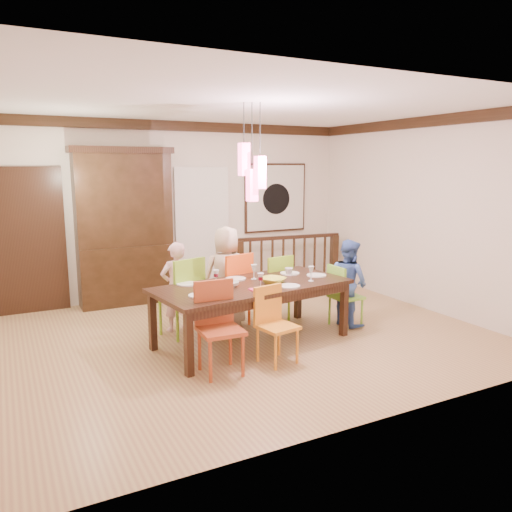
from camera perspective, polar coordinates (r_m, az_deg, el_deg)
name	(u,v)px	position (r m, az deg, el deg)	size (l,w,h in m)	color
floor	(247,335)	(6.58, -1.01, -9.05)	(6.00, 6.00, 0.00)	#A67950
ceiling	(246,105)	(6.26, -1.10, 16.91)	(6.00, 6.00, 0.00)	white
wall_back	(182,210)	(8.56, -8.49, 5.27)	(6.00, 6.00, 0.00)	silver
wall_right	(423,214)	(8.03, 18.59, 4.53)	(5.00, 5.00, 0.00)	silver
crown_molding	(246,112)	(6.25, -1.10, 16.18)	(6.00, 5.00, 0.16)	black
panel_door	(29,243)	(8.11, -24.55, 1.34)	(1.04, 0.07, 2.24)	black
white_doorway	(202,232)	(8.69, -6.16, 2.74)	(0.97, 0.05, 2.22)	silver
painting	(276,198)	(9.25, 2.25, 6.66)	(1.25, 0.06, 1.25)	black
pendant_cluster	(252,172)	(5.96, -0.46, 9.59)	(0.27, 0.21, 1.14)	#F64980
dining_table	(252,290)	(6.14, -0.44, -3.87)	(2.53, 1.40, 0.75)	black
chair_far_left	(180,291)	(6.51, -8.66, -3.94)	(0.58, 0.58, 1.04)	#81BC2A
chair_far_mid	(230,284)	(6.87, -2.98, -3.16)	(0.56, 0.56, 1.02)	#F75517
chair_far_right	(272,283)	(7.08, 1.83, -3.07)	(0.49, 0.49, 0.95)	#86BD25
chair_near_left	(220,323)	(5.27, -4.09, -7.62)	(0.46, 0.46, 0.98)	#A7421E
chair_near_mid	(278,320)	(5.57, 2.49, -7.36)	(0.45, 0.45, 0.86)	orange
chair_end_right	(346,291)	(6.93, 10.27, -4.00)	(0.39, 0.39, 0.85)	#7CC73A
china_hutch	(124,227)	(8.11, -14.80, 3.26)	(1.56, 0.46, 2.47)	black
balustrade	(289,261)	(8.94, 3.74, -0.59)	(2.00, 0.27, 0.96)	black
person_far_left	(176,287)	(6.70, -9.11, -3.50)	(0.44, 0.29, 1.20)	#F7BCC6
person_far_mid	(227,276)	(6.85, -3.35, -2.30)	(0.67, 0.44, 1.37)	beige
person_end_right	(348,282)	(6.99, 10.52, -2.97)	(0.58, 0.45, 1.19)	#4266B9
serving_bowl	(273,280)	(6.15, 1.94, -2.80)	(0.30, 0.30, 0.07)	gold
small_bowl	(231,284)	(5.98, -2.90, -3.24)	(0.20, 0.20, 0.06)	white
cup_left	(221,286)	(5.79, -4.07, -3.47)	(0.13, 0.13, 0.11)	silver
cup_right	(289,271)	(6.61, 3.78, -1.78)	(0.11, 0.11, 0.10)	silver
plate_far_left	(187,284)	(6.15, -7.87, -3.17)	(0.26, 0.26, 0.01)	white
plate_far_mid	(236,279)	(6.37, -2.33, -2.60)	(0.26, 0.26, 0.01)	white
plate_far_right	(290,273)	(6.71, 3.89, -1.97)	(0.26, 0.26, 0.01)	white
plate_near_left	(200,295)	(5.59, -6.41, -4.49)	(0.26, 0.26, 0.01)	white
plate_near_mid	(289,286)	(6.00, 3.82, -3.44)	(0.26, 0.26, 0.01)	white
plate_end_right	(317,275)	(6.62, 6.93, -2.19)	(0.26, 0.26, 0.01)	white
wine_glass_a	(216,278)	(6.05, -4.59, -2.48)	(0.08, 0.08, 0.19)	#590C19
wine_glass_b	(254,272)	(6.36, -0.24, -1.83)	(0.08, 0.08, 0.19)	silver
wine_glass_c	(261,281)	(5.85, 0.54, -2.87)	(0.08, 0.08, 0.19)	#590C19
wine_glass_d	(311,274)	(6.29, 6.32, -2.02)	(0.08, 0.08, 0.19)	silver
napkin	(257,289)	(5.82, 0.16, -3.83)	(0.18, 0.14, 0.01)	#D83359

